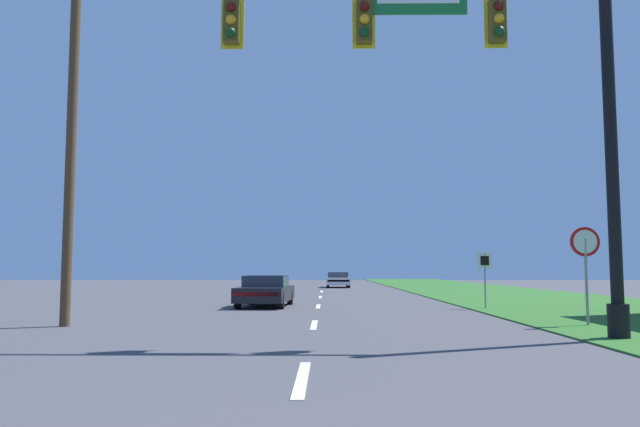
{
  "coord_description": "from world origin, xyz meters",
  "views": [
    {
      "loc": [
        0.33,
        -2.5,
        1.47
      ],
      "look_at": [
        0.0,
        28.5,
        4.22
      ],
      "focal_mm": 35.0,
      "sensor_mm": 36.0,
      "label": 1
    }
  ],
  "objects_px": {
    "signal_mast": "(495,88)",
    "far_car": "(338,280)",
    "stop_sign": "(585,253)",
    "utility_pole_near": "(72,115)",
    "route_sign_post": "(485,267)",
    "car_ahead": "(266,291)"
  },
  "relations": [
    {
      "from": "signal_mast",
      "to": "stop_sign",
      "type": "height_order",
      "value": "signal_mast"
    },
    {
      "from": "utility_pole_near",
      "to": "signal_mast",
      "type": "bearing_deg",
      "value": -15.62
    },
    {
      "from": "signal_mast",
      "to": "stop_sign",
      "type": "bearing_deg",
      "value": 44.41
    },
    {
      "from": "car_ahead",
      "to": "signal_mast",
      "type": "bearing_deg",
      "value": -62.05
    },
    {
      "from": "far_car",
      "to": "stop_sign",
      "type": "height_order",
      "value": "stop_sign"
    },
    {
      "from": "car_ahead",
      "to": "route_sign_post",
      "type": "distance_m",
      "value": 8.4
    },
    {
      "from": "signal_mast",
      "to": "route_sign_post",
      "type": "bearing_deg",
      "value": 77.56
    },
    {
      "from": "stop_sign",
      "to": "utility_pole_near",
      "type": "bearing_deg",
      "value": -179.72
    },
    {
      "from": "signal_mast",
      "to": "route_sign_post",
      "type": "height_order",
      "value": "signal_mast"
    },
    {
      "from": "stop_sign",
      "to": "route_sign_post",
      "type": "relative_size",
      "value": 1.23
    },
    {
      "from": "car_ahead",
      "to": "stop_sign",
      "type": "bearing_deg",
      "value": -42.89
    },
    {
      "from": "car_ahead",
      "to": "route_sign_post",
      "type": "relative_size",
      "value": 2.16
    },
    {
      "from": "car_ahead",
      "to": "utility_pole_near",
      "type": "bearing_deg",
      "value": -116.98
    },
    {
      "from": "signal_mast",
      "to": "car_ahead",
      "type": "xyz_separation_m",
      "value": [
        -6.03,
        11.37,
        -4.74
      ]
    },
    {
      "from": "signal_mast",
      "to": "car_ahead",
      "type": "bearing_deg",
      "value": 117.95
    },
    {
      "from": "car_ahead",
      "to": "far_car",
      "type": "xyz_separation_m",
      "value": [
        3.29,
        25.24,
        0.0
      ]
    },
    {
      "from": "utility_pole_near",
      "to": "far_car",
      "type": "bearing_deg",
      "value": 77.29
    },
    {
      "from": "signal_mast",
      "to": "far_car",
      "type": "bearing_deg",
      "value": 94.28
    },
    {
      "from": "signal_mast",
      "to": "far_car",
      "type": "xyz_separation_m",
      "value": [
        -2.74,
        36.6,
        -4.74
      ]
    },
    {
      "from": "signal_mast",
      "to": "car_ahead",
      "type": "height_order",
      "value": "signal_mast"
    },
    {
      "from": "signal_mast",
      "to": "far_car",
      "type": "relative_size",
      "value": 2.1
    },
    {
      "from": "stop_sign",
      "to": "route_sign_post",
      "type": "height_order",
      "value": "stop_sign"
    }
  ]
}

